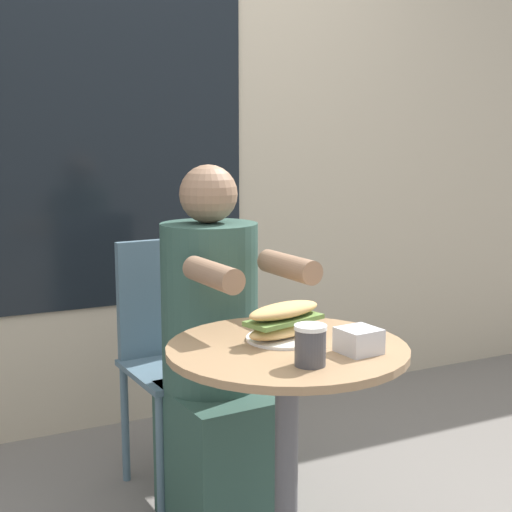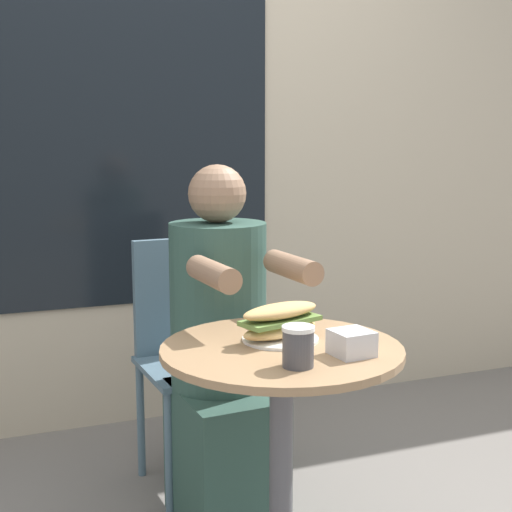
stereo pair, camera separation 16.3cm
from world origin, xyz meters
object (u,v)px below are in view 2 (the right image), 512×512
seated_diner (222,371)px  cafe_table (281,423)px  diner_chair (189,338)px  drink_cup (298,346)px  sandwich_on_plate (280,323)px

seated_diner → cafe_table: bearing=86.3°
cafe_table → diner_chair: diner_chair is taller
seated_diner → drink_cup: seated_diner is taller
cafe_table → sandwich_on_plate: 0.25m
sandwich_on_plate → diner_chair: bearing=91.9°
cafe_table → seated_diner: seated_diner is taller
diner_chair → sandwich_on_plate: size_ratio=3.59×
diner_chair → drink_cup: 1.01m
seated_diner → sandwich_on_plate: (0.02, -0.42, 0.25)m
drink_cup → sandwich_on_plate: bearing=77.4°
diner_chair → seated_diner: bearing=87.6°
sandwich_on_plate → drink_cup: 0.22m
cafe_table → seated_diner: 0.47m
cafe_table → seated_diner: size_ratio=0.62×
cafe_table → drink_cup: drink_cup is taller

